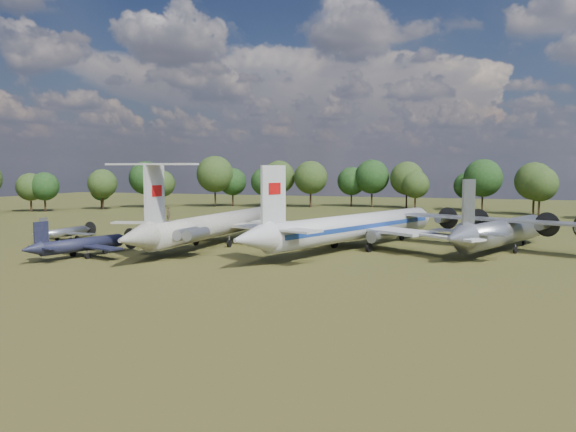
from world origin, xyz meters
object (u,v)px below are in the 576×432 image
(tu104_jet, at_px, (356,232))
(person_on_il62, at_px, (168,214))
(small_prop_west, at_px, (82,248))
(small_prop_northwest, at_px, (65,234))
(il62_airliner, at_px, (218,229))
(an12_transport, at_px, (503,235))

(tu104_jet, xyz_separation_m, person_on_il62, (-21.02, -15.38, 3.16))
(tu104_jet, bearing_deg, small_prop_west, -127.49)
(tu104_jet, height_order, small_prop_northwest, tu104_jet)
(small_prop_west, xyz_separation_m, person_on_il62, (10.80, 3.26, 4.39))
(il62_airliner, bearing_deg, small_prop_west, -122.20)
(small_prop_northwest, bearing_deg, il62_airliner, 9.86)
(person_on_il62, bearing_deg, small_prop_west, 30.96)
(an12_transport, bearing_deg, small_prop_northwest, -147.38)
(small_prop_northwest, distance_m, person_on_il62, 26.68)
(small_prop_northwest, bearing_deg, small_prop_west, -41.48)
(il62_airliner, relative_size, an12_transport, 1.44)
(il62_airliner, distance_m, small_prop_northwest, 25.38)
(tu104_jet, distance_m, small_prop_northwest, 45.94)
(an12_transport, relative_size, small_prop_northwest, 2.44)
(an12_transport, xyz_separation_m, small_prop_northwest, (-65.13, -10.46, -1.20))
(small_prop_west, bearing_deg, small_prop_northwest, 154.68)
(an12_transport, bearing_deg, il62_airliner, -147.00)
(an12_transport, relative_size, person_on_il62, 17.89)
(small_prop_west, distance_m, person_on_il62, 12.11)
(tu104_jet, bearing_deg, small_prop_northwest, -150.44)
(il62_airliner, distance_m, tu104_jet, 20.59)
(an12_transport, bearing_deg, person_on_il62, -130.39)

